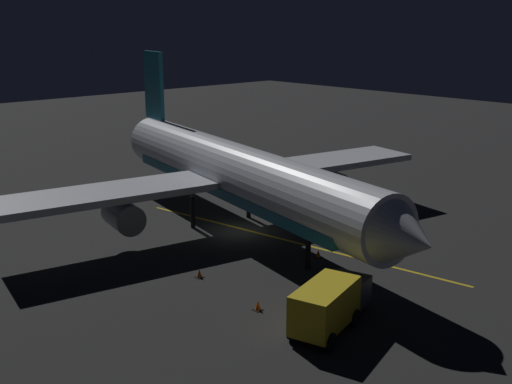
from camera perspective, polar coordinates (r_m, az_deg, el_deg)
name	(u,v)px	position (r m, az deg, el deg)	size (l,w,h in m)	color
ground_plane	(238,233)	(48.52, -1.61, -3.66)	(180.00, 180.00, 0.20)	#272727
apron_guide_stripe	(287,240)	(46.56, 2.82, -4.35)	(0.24, 27.49, 0.01)	gold
airliner	(234,173)	(47.79, -2.03, 1.70)	(34.61, 39.72, 12.86)	silver
baggage_truck	(330,305)	(33.56, 6.64, -10.01)	(6.50, 3.71, 2.56)	gold
catering_truck	(291,185)	(57.17, 3.15, 0.66)	(5.23, 5.68, 2.48)	gold
ground_crew_worker	(320,295)	(35.61, 5.79, -9.20)	(0.40, 0.40, 1.74)	black
traffic_cone_near_left	(258,306)	(35.69, 0.17, -10.18)	(0.50, 0.50, 0.55)	#EA590F
traffic_cone_near_right	(318,254)	(43.42, 5.61, -5.53)	(0.50, 0.50, 0.55)	#EA590F
traffic_cone_under_wing	(199,274)	(40.10, -5.11, -7.31)	(0.50, 0.50, 0.55)	#EA590F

